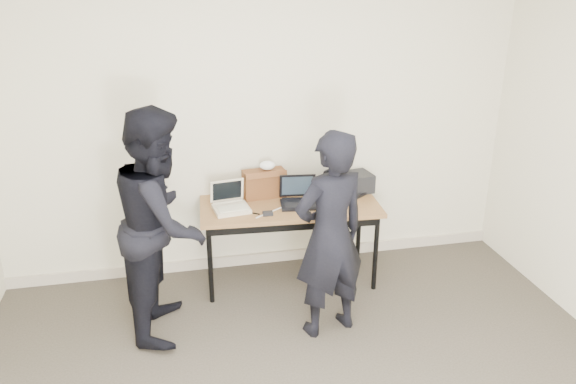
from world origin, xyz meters
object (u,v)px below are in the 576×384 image
object	(u,v)px
laptop_beige	(230,204)
laptop_center	(298,198)
equipment_box	(355,182)
person_observer	(162,223)
desk	(290,211)
laptop_right	(341,188)
person_typist	(330,236)
leather_satchel	(264,183)

from	to	relation	value
laptop_beige	laptop_center	xyz separation A→B (m)	(0.58, 0.00, 0.01)
equipment_box	person_observer	world-z (taller)	person_observer
desk	person_observer	bearing A→B (deg)	-153.55
laptop_center	laptop_right	size ratio (longest dim) A/B	0.73
laptop_center	person_typist	bearing A→B (deg)	-79.46
laptop_beige	laptop_right	world-z (taller)	laptop_right
equipment_box	leather_satchel	bearing A→B (deg)	177.47
desk	leather_satchel	distance (m)	0.34
laptop_right	person_observer	size ratio (longest dim) A/B	0.27
person_typist	laptop_right	bearing A→B (deg)	-127.97
laptop_beige	equipment_box	size ratio (longest dim) A/B	1.12
desk	equipment_box	size ratio (longest dim) A/B	5.42
laptop_beige	person_observer	size ratio (longest dim) A/B	0.19
desk	person_typist	bearing A→B (deg)	-77.00
laptop_beige	leather_satchel	distance (m)	0.40
laptop_beige	laptop_right	xyz separation A→B (m)	(0.99, 0.13, 0.01)
laptop_beige	leather_satchel	xyz separation A→B (m)	(0.32, 0.22, 0.08)
person_typist	person_observer	world-z (taller)	person_observer
leather_satchel	laptop_center	bearing A→B (deg)	-45.97
laptop_right	equipment_box	bearing A→B (deg)	-18.18
leather_satchel	laptop_right	bearing A→B (deg)	-13.09
leather_satchel	person_observer	size ratio (longest dim) A/B	0.22
person_observer	laptop_beige	bearing A→B (deg)	-41.65
laptop_right	equipment_box	xyz separation A→B (m)	(0.14, 0.05, 0.03)
leather_satchel	person_observer	world-z (taller)	person_observer
leather_satchel	person_typist	bearing A→B (deg)	-79.09
leather_satchel	person_observer	bearing A→B (deg)	-148.56
person_typist	equipment_box	bearing A→B (deg)	-133.81
laptop_center	leather_satchel	bearing A→B (deg)	147.00
laptop_center	laptop_right	xyz separation A→B (m)	(0.42, 0.13, 0.00)
laptop_beige	laptop_right	bearing A→B (deg)	-0.33
person_typist	person_observer	xyz separation A→B (m)	(-1.17, 0.32, 0.07)
laptop_beige	person_typist	size ratio (longest dim) A/B	0.20
desk	laptop_center	distance (m)	0.14
desk	person_typist	size ratio (longest dim) A/B	0.98
leather_satchel	person_typist	distance (m)	1.04
laptop_beige	laptop_center	size ratio (longest dim) A/B	0.94
laptop_center	person_typist	distance (m)	0.78
person_typist	leather_satchel	bearing A→B (deg)	-88.94
leather_satchel	person_observer	xyz separation A→B (m)	(-0.87, -0.67, 0.01)
equipment_box	person_observer	distance (m)	1.79
desk	laptop_beige	size ratio (longest dim) A/B	4.84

